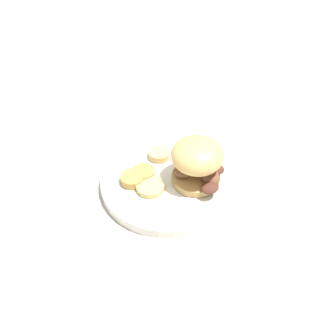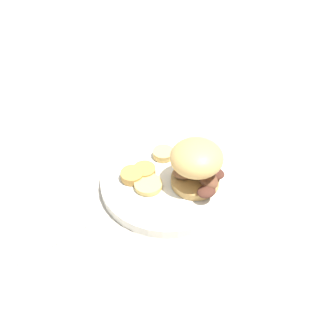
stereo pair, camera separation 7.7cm
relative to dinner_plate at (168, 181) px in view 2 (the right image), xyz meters
The scene contains 9 objects.
ground_plane 0.01m from the dinner_plate, ahead, with size 4.00×4.00×0.00m, color #B2A899.
dinner_plate is the anchor object (origin of this frame).
sandwich 0.08m from the dinner_plate, 99.52° to the left, with size 0.11×0.11×0.10m.
potato_round_0 0.07m from the dinner_plate, 144.81° to the right, with size 0.04×0.04×0.01m, color #DBB766.
potato_round_1 0.07m from the dinner_plate, 61.36° to the right, with size 0.05×0.05×0.02m, color #BC8942.
potato_round_2 0.05m from the dinner_plate, 29.41° to the right, with size 0.05×0.05×0.01m, color #DBB766.
potato_round_3 0.05m from the dinner_plate, 76.65° to the right, with size 0.05×0.05×0.01m, color #BC8942.
fork 0.27m from the dinner_plate, 160.12° to the right, with size 0.03×0.17×0.00m.
napkin 0.26m from the dinner_plate, 36.49° to the right, with size 0.13×0.09×0.01m, color beige.
Camera 2 is at (0.50, 0.25, 0.58)m, focal length 42.00 mm.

